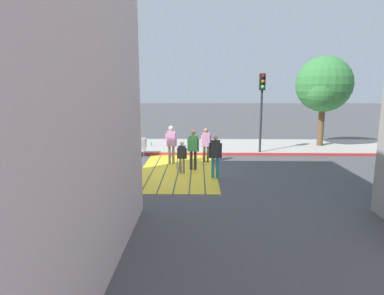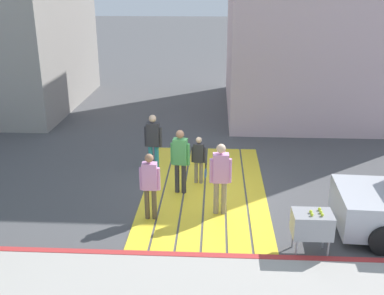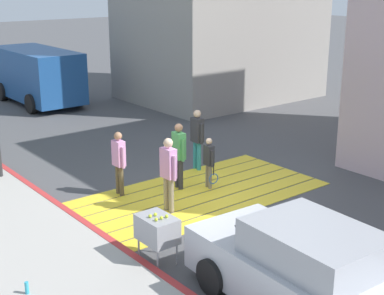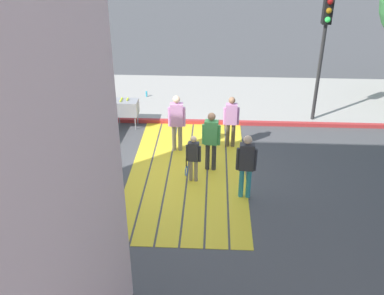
{
  "view_description": "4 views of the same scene",
  "coord_description": "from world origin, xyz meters",
  "views": [
    {
      "loc": [
        13.7,
        0.85,
        3.55
      ],
      "look_at": [
        0.8,
        0.6,
        1.16
      ],
      "focal_mm": 30.62,
      "sensor_mm": 36.0,
      "label": 1
    },
    {
      "loc": [
        -11.11,
        -0.25,
        5.37
      ],
      "look_at": [
        0.25,
        0.35,
        1.14
      ],
      "focal_mm": 42.56,
      "sensor_mm": 36.0,
      "label": 2
    },
    {
      "loc": [
        -8.47,
        -10.31,
        5.3
      ],
      "look_at": [
        0.52,
        0.96,
        0.92
      ],
      "focal_mm": 52.34,
      "sensor_mm": 36.0,
      "label": 3
    },
    {
      "loc": [
        10.46,
        0.66,
        6.38
      ],
      "look_at": [
        0.5,
        0.14,
        1.05
      ],
      "focal_mm": 40.49,
      "sensor_mm": 36.0,
      "label": 4
    }
  ],
  "objects": [
    {
      "name": "ground_plane",
      "position": [
        0.0,
        0.0,
        0.0
      ],
      "size": [
        120.0,
        120.0,
        0.0
      ],
      "primitive_type": "plane",
      "color": "#4C4C4F"
    },
    {
      "name": "crosswalk_stripes",
      "position": [
        0.0,
        0.0,
        0.01
      ],
      "size": [
        6.4,
        3.25,
        0.01
      ],
      "color": "yellow",
      "rests_on": "ground"
    },
    {
      "name": "sidewalk_west",
      "position": [
        -5.6,
        0.0,
        0.06
      ],
      "size": [
        4.8,
        40.0,
        0.12
      ],
      "primitive_type": "cube",
      "color": "#ADA8A0",
      "rests_on": "ground"
    },
    {
      "name": "curb_painted",
      "position": [
        -3.25,
        0.0,
        0.07
      ],
      "size": [
        0.16,
        40.0,
        0.13
      ],
      "primitive_type": "cube",
      "color": "#BC3333",
      "rests_on": "ground"
    },
    {
      "name": "car_parked_near_curb",
      "position": [
        -2.0,
        -5.18,
        0.73
      ],
      "size": [
        2.15,
        4.39,
        1.57
      ],
      "color": "silver",
      "rests_on": "ground"
    },
    {
      "name": "traffic_light_corner",
      "position": [
        -3.58,
        4.16,
        3.04
      ],
      "size": [
        0.39,
        0.28,
        4.24
      ],
      "color": "#2D2D2D",
      "rests_on": "ground"
    },
    {
      "name": "street_tree",
      "position": [
        -5.59,
        8.06,
        3.63
      ],
      "size": [
        3.2,
        3.2,
        5.32
      ],
      "color": "brown",
      "rests_on": "ground"
    },
    {
      "name": "tennis_ball_cart",
      "position": [
        -2.9,
        -2.26,
        0.7
      ],
      "size": [
        0.56,
        0.8,
        1.02
      ],
      "color": "#99999E",
      "rests_on": "ground"
    },
    {
      "name": "water_bottle",
      "position": [
        -5.42,
        -1.96,
        0.23
      ],
      "size": [
        0.07,
        0.07,
        0.22
      ],
      "primitive_type": "cylinder",
      "color": "#33A5BF",
      "rests_on": "sidewalk_west"
    },
    {
      "name": "pedestrian_adult_lead",
      "position": [
        -1.27,
        -0.4,
        1.05
      ],
      "size": [
        0.25,
        0.52,
        1.8
      ],
      "color": "gray",
      "rests_on": "ground"
    },
    {
      "name": "pedestrian_adult_trailing",
      "position": [
        -0.17,
        0.64,
        1.02
      ],
      "size": [
        0.27,
        0.51,
        1.75
      ],
      "color": "#333338",
      "rests_on": "ground"
    },
    {
      "name": "pedestrian_adult_side",
      "position": [
        -1.61,
        1.23,
        0.96
      ],
      "size": [
        0.21,
        0.49,
        1.65
      ],
      "color": "brown",
      "rests_on": "ground"
    },
    {
      "name": "pedestrian_teen_behind",
      "position": [
        1.15,
        1.52,
        1.02
      ],
      "size": [
        0.25,
        0.51,
        1.76
      ],
      "color": "teal",
      "rests_on": "ground"
    },
    {
      "name": "pedestrian_child_with_racket",
      "position": [
        0.46,
        0.17,
        0.77
      ],
      "size": [
        0.28,
        0.43,
        1.36
      ],
      "color": "gray",
      "rests_on": "ground"
    }
  ]
}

